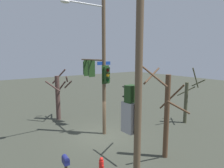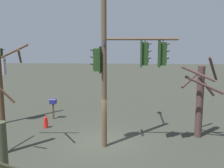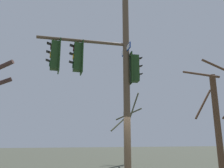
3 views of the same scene
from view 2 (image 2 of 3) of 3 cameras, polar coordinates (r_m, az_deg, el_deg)
The scene contains 6 objects.
ground_plane at distance 15.15m, azimuth -1.99°, elevation -11.93°, with size 80.00×80.00×0.00m, color #373A30.
main_signal_pole_assembly at distance 13.66m, azimuth 1.01°, elevation 7.26°, with size 4.22×3.58×9.53m.
fire_hydrant at distance 17.74m, azimuth -13.39°, elevation -7.67°, with size 0.38×0.24×0.73m.
mailbox at distance 19.27m, azimuth -11.99°, elevation -3.82°, with size 0.46×0.27×1.41m.
bare_tree_behind_pole at distance 15.99m, azimuth 17.62°, elevation -2.59°, with size 2.13×2.25×4.59m.
bare_tree_corner at distance 14.12m, azimuth -21.69°, elevation -2.92°, with size 2.26×2.15×5.24m.
Camera 2 is at (-1.14, 13.98, 5.71)m, focal length 44.65 mm.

